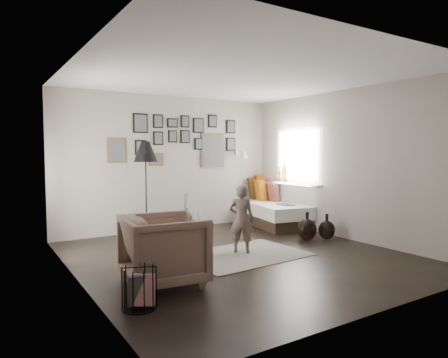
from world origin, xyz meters
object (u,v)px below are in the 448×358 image
demijohn_small (327,230)px  vase (186,214)px  magazine_basket (140,288)px  pedestal_table (192,242)px  floor_lamp (146,155)px  child (241,219)px  armchair (164,250)px  demijohn_large (307,229)px  daybed (267,208)px

demijohn_small → vase: bearing=175.5°
vase → magazine_basket: size_ratio=1.05×
pedestal_table → demijohn_small: pedestal_table is taller
demijohn_small → floor_lamp: bearing=151.4°
demijohn_small → pedestal_table: bearing=175.8°
floor_lamp → child: floor_lamp is taller
vase → armchair: (-0.74, -0.89, -0.23)m
armchair → child: child is taller
armchair → demijohn_large: bearing=-69.0°
daybed → demijohn_large: size_ratio=4.50×
magazine_basket → demijohn_small: bearing=17.4°
vase → magazine_basket: (-1.22, -1.41, -0.43)m
pedestal_table → child: (0.74, -0.17, 0.29)m
demijohn_large → demijohn_small: 0.37m
demijohn_small → child: 1.83m
armchair → child: 1.71m
vase → demijohn_small: 2.67m
armchair → demijohn_large: (3.01, 0.81, -0.22)m
pedestal_table → demijohn_small: 2.55m
armchair → demijohn_small: size_ratio=2.00×
pedestal_table → floor_lamp: size_ratio=0.37×
floor_lamp → magazine_basket: 3.17m
demijohn_small → child: child is taller
floor_lamp → magazine_basket: (-1.11, -2.69, -1.26)m
pedestal_table → vase: size_ratio=1.40×
vase → floor_lamp: floor_lamp is taller
magazine_basket → demijohn_large: size_ratio=0.87×
armchair → floor_lamp: (0.63, 2.17, 1.06)m
daybed → child: bearing=-126.4°
daybed → demijohn_small: bearing=-81.4°
floor_lamp → child: bearing=-57.6°
demijohn_large → armchair: bearing=-165.0°
magazine_basket → demijohn_small: demijohn_small is taller
pedestal_table → daybed: daybed is taller
daybed → floor_lamp: (-2.79, -0.26, 1.14)m
pedestal_table → child: bearing=-12.8°
child → pedestal_table: bearing=30.4°
child → demijohn_large: bearing=-132.7°
armchair → pedestal_table: bearing=-37.2°
pedestal_table → armchair: 1.21m
armchair → floor_lamp: size_ratio=0.53×
daybed → child: child is taller
daybed → floor_lamp: 3.02m
vase → armchair: size_ratio=0.50×
vase → magazine_basket: vase is taller
floor_lamp → demijohn_large: bearing=-29.8°
pedestal_table → daybed: 3.03m
vase → armchair: bearing=-129.6°
daybed → child: size_ratio=2.14×
demijohn_large → vase: bearing=177.9°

